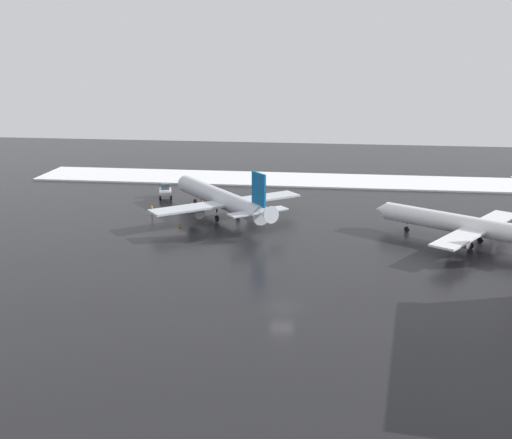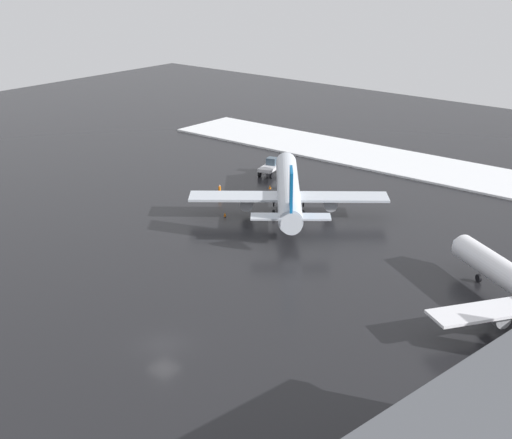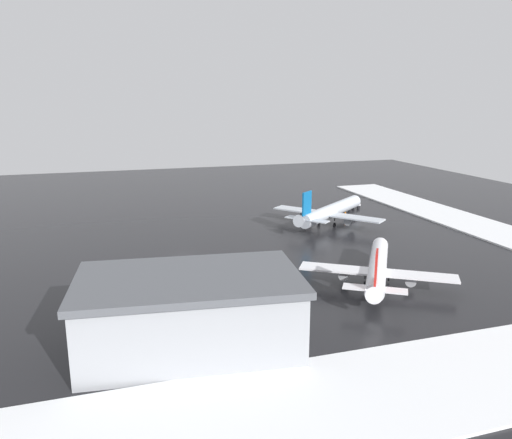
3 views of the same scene
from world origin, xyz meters
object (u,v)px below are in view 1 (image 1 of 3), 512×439
airplane_foreground_jet (222,199)px  traffic_cone_near_nose (180,225)px  ground_crew_near_tug (152,210)px  airplane_far_rear (465,225)px  pushback_tug (165,191)px  traffic_cone_mid_line (182,204)px  ground_crew_by_nose_gear (202,202)px

airplane_foreground_jet → traffic_cone_near_nose: airplane_foreground_jet is taller
ground_crew_near_tug → traffic_cone_near_nose: (-5.87, -6.22, -0.70)m
airplane_far_rear → traffic_cone_near_nose: airplane_far_rear is taller
pushback_tug → traffic_cone_near_nose: pushback_tug is taller
airplane_far_rear → traffic_cone_near_nose: (3.29, 42.45, -2.50)m
airplane_foreground_jet → traffic_cone_mid_line: 11.13m
airplane_far_rear → traffic_cone_near_nose: 42.65m
ground_crew_by_nose_gear → traffic_cone_near_nose: ground_crew_by_nose_gear is taller
ground_crew_by_nose_gear → traffic_cone_mid_line: (0.44, 3.68, -0.70)m
airplane_foreground_jet → airplane_far_rear: (-9.87, -36.97, -0.32)m
pushback_tug → ground_crew_by_nose_gear: size_ratio=2.94×
airplane_foreground_jet → ground_crew_near_tug: 11.91m
airplane_foreground_jet → ground_crew_near_tug: size_ratio=15.38×
airplane_far_rear → traffic_cone_mid_line: (16.56, 45.41, -2.50)m
airplane_foreground_jet → ground_crew_by_nose_gear: bearing=-1.4°
pushback_tug → traffic_cone_mid_line: size_ratio=9.14×
airplane_far_rear → ground_crew_by_nose_gear: airplane_far_rear is taller
pushback_tug → traffic_cone_mid_line: 7.46m
airplane_foreground_jet → traffic_cone_mid_line: airplane_foreground_jet is taller
traffic_cone_near_nose → ground_crew_by_nose_gear: bearing=-3.2°
airplane_far_rear → traffic_cone_mid_line: bearing=12.9°
pushback_tug → ground_crew_near_tug: 13.28m
traffic_cone_near_nose → ground_crew_near_tug: bearing=46.7°
traffic_cone_mid_line → ground_crew_near_tug: bearing=156.2°
ground_crew_near_tug → traffic_cone_near_nose: size_ratio=3.11×
airplane_far_rear → traffic_cone_mid_line: 48.40m
traffic_cone_mid_line → airplane_foreground_jet: bearing=-128.4°
pushback_tug → ground_crew_by_nose_gear: pushback_tug is taller
pushback_tug → traffic_cone_near_nose: 20.54m
ground_crew_near_tug → ground_crew_by_nose_gear: (6.96, -6.93, 0.00)m
airplane_far_rear → pushback_tug: bearing=8.8°
airplane_far_rear → ground_crew_near_tug: (9.16, 48.67, -1.81)m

